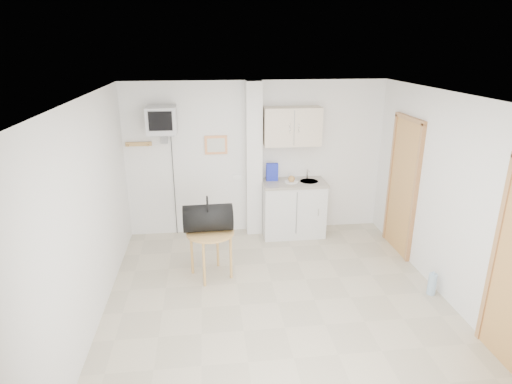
{
  "coord_description": "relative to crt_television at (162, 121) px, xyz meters",
  "views": [
    {
      "loc": [
        -0.8,
        -4.48,
        3.03
      ],
      "look_at": [
        -0.2,
        0.6,
        1.25
      ],
      "focal_mm": 30.0,
      "sensor_mm": 36.0,
      "label": 1
    }
  ],
  "objects": [
    {
      "name": "ground",
      "position": [
        1.45,
        -2.02,
        -1.94
      ],
      "size": [
        4.5,
        4.5,
        0.0
      ],
      "primitive_type": "plane",
      "color": "#B6AA8F",
      "rests_on": "ground"
    },
    {
      "name": "room_envelope",
      "position": [
        1.69,
        -1.93,
        -0.4
      ],
      "size": [
        4.24,
        4.54,
        2.55
      ],
      "color": "white",
      "rests_on": "ground"
    },
    {
      "name": "kitchenette",
      "position": [
        2.02,
        -0.02,
        -1.13
      ],
      "size": [
        1.03,
        0.58,
        2.1
      ],
      "color": "silver",
      "rests_on": "ground"
    },
    {
      "name": "crt_television",
      "position": [
        0.0,
        0.0,
        0.0
      ],
      "size": [
        0.44,
        0.45,
        2.15
      ],
      "color": "slate",
      "rests_on": "ground"
    },
    {
      "name": "round_table",
      "position": [
        0.66,
        -1.27,
        -1.36
      ],
      "size": [
        0.64,
        0.64,
        0.66
      ],
      "rotation": [
        0.0,
        0.0,
        -0.35
      ],
      "color": "#B38747",
      "rests_on": "ground"
    },
    {
      "name": "duffel_bag",
      "position": [
        0.63,
        -1.23,
        -1.09
      ],
      "size": [
        0.66,
        0.38,
        0.49
      ],
      "rotation": [
        0.0,
        0.0,
        0.03
      ],
      "color": "black",
      "rests_on": "round_table"
    },
    {
      "name": "water_bottle",
      "position": [
        3.43,
        -2.06,
        -1.79
      ],
      "size": [
        0.11,
        0.11,
        0.32
      ],
      "color": "#93B2CA",
      "rests_on": "ground"
    }
  ]
}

